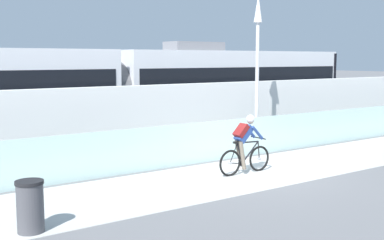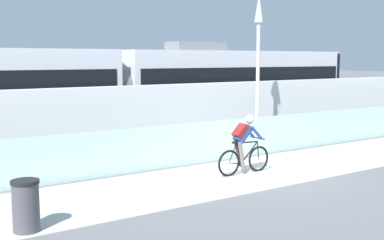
% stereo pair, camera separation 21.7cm
% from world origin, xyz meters
% --- Properties ---
extents(ground_plane, '(200.00, 200.00, 0.00)m').
position_xyz_m(ground_plane, '(0.00, 0.00, 0.00)').
color(ground_plane, slate).
extents(bike_path_deck, '(32.00, 3.20, 0.01)m').
position_xyz_m(bike_path_deck, '(0.00, 0.00, 0.01)').
color(bike_path_deck, beige).
rests_on(bike_path_deck, ground).
extents(glass_parapet, '(32.00, 0.05, 1.23)m').
position_xyz_m(glass_parapet, '(0.00, 1.85, 0.62)').
color(glass_parapet, silver).
rests_on(glass_parapet, ground).
extents(concrete_barrier_wall, '(32.00, 0.36, 2.29)m').
position_xyz_m(concrete_barrier_wall, '(0.00, 3.65, 1.14)').
color(concrete_barrier_wall, silver).
rests_on(concrete_barrier_wall, ground).
extents(tram_rail_near, '(32.00, 0.08, 0.01)m').
position_xyz_m(tram_rail_near, '(0.00, 6.13, 0.00)').
color(tram_rail_near, '#595654').
rests_on(tram_rail_near, ground).
extents(tram_rail_far, '(32.00, 0.08, 0.01)m').
position_xyz_m(tram_rail_far, '(0.00, 7.57, 0.00)').
color(tram_rail_far, '#595654').
rests_on(tram_rail_far, ground).
extents(tram, '(22.56, 2.54, 3.81)m').
position_xyz_m(tram, '(-0.92, 6.85, 1.89)').
color(tram, silver).
rests_on(tram, ground).
extents(cyclist_on_bike, '(1.77, 0.58, 1.61)m').
position_xyz_m(cyclist_on_bike, '(-0.33, -0.00, 0.80)').
color(cyclist_on_bike, black).
rests_on(cyclist_on_bike, ground).
extents(lamp_post_antenna, '(0.28, 0.28, 5.20)m').
position_xyz_m(lamp_post_antenna, '(2.06, 2.15, 3.29)').
color(lamp_post_antenna, gray).
rests_on(lamp_post_antenna, ground).
extents(trash_bin, '(0.51, 0.51, 0.96)m').
position_xyz_m(trash_bin, '(-6.53, -1.25, 0.48)').
color(trash_bin, '#47474C').
rests_on(trash_bin, ground).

